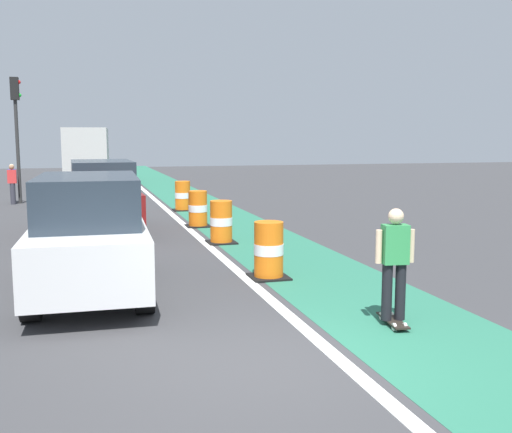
{
  "coord_description": "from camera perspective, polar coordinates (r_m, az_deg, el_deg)",
  "views": [
    {
      "loc": [
        -1.98,
        -6.53,
        2.67
      ],
      "look_at": [
        1.3,
        4.86,
        1.1
      ],
      "focal_mm": 41.65,
      "sensor_mm": 36.0,
      "label": 1
    }
  ],
  "objects": [
    {
      "name": "traffic_barrel_far",
      "position": [
        22.18,
        -7.06,
        1.95
      ],
      "size": [
        0.73,
        0.73,
        1.09
      ],
      "color": "orange",
      "rests_on": "ground"
    },
    {
      "name": "traffic_barrel_front",
      "position": [
        11.36,
        1.23,
        -3.3
      ],
      "size": [
        0.73,
        0.73,
        1.09
      ],
      "color": "orange",
      "rests_on": "ground"
    },
    {
      "name": "parked_suv_second",
      "position": [
        17.35,
        -14.51,
        1.89
      ],
      "size": [
        2.02,
        4.65,
        2.04
      ],
      "color": "maroon",
      "rests_on": "ground"
    },
    {
      "name": "bike_lane_strip",
      "position": [
        19.23,
        -2.73,
        -0.44
      ],
      "size": [
        2.5,
        80.0,
        0.01
      ],
      "primitive_type": "cube",
      "color": "#286B51",
      "rests_on": "ground"
    },
    {
      "name": "traffic_barrel_back",
      "position": [
        18.05,
        -5.6,
        0.7
      ],
      "size": [
        0.73,
        0.73,
        1.09
      ],
      "color": "orange",
      "rests_on": "ground"
    },
    {
      "name": "pedestrian_crossing",
      "position": [
        26.59,
        -22.35,
        3.07
      ],
      "size": [
        0.34,
        0.2,
        1.61
      ],
      "color": "#33333D",
      "rests_on": "ground"
    },
    {
      "name": "traffic_light_corner",
      "position": [
        26.21,
        -22.04,
        8.81
      ],
      "size": [
        0.41,
        0.32,
        5.1
      ],
      "color": "#2D2D2D",
      "rests_on": "ground"
    },
    {
      "name": "lane_divider_stripe",
      "position": [
        18.94,
        -7.15,
        -0.61
      ],
      "size": [
        0.2,
        80.0,
        0.01
      ],
      "primitive_type": "cube",
      "color": "silver",
      "rests_on": "ground"
    },
    {
      "name": "pedestrian_waiting",
      "position": [
        25.98,
        -22.36,
        2.98
      ],
      "size": [
        0.34,
        0.2,
        1.61
      ],
      "color": "#33333D",
      "rests_on": "ground"
    },
    {
      "name": "traffic_barrel_mid",
      "position": [
        15.17,
        -3.36,
        -0.58
      ],
      "size": [
        0.73,
        0.73,
        1.09
      ],
      "color": "orange",
      "rests_on": "ground"
    },
    {
      "name": "parked_suv_nearest",
      "position": [
        10.55,
        -15.71,
        -1.65
      ],
      "size": [
        2.03,
        4.66,
        2.04
      ],
      "color": "silver",
      "rests_on": "ground"
    },
    {
      "name": "skateboarder_on_lane",
      "position": [
        8.67,
        13.16,
        -4.35
      ],
      "size": [
        0.56,
        0.82,
        1.69
      ],
      "color": "black",
      "rests_on": "ground"
    },
    {
      "name": "delivery_truck_down_block",
      "position": [
        36.17,
        -15.84,
        5.94
      ],
      "size": [
        2.71,
        7.71,
        3.23
      ],
      "color": "beige",
      "rests_on": "ground"
    },
    {
      "name": "ground_plane",
      "position": [
        7.33,
        0.79,
        -13.81
      ],
      "size": [
        100.0,
        100.0,
        0.0
      ],
      "primitive_type": "plane",
      "color": "#38383A"
    }
  ]
}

